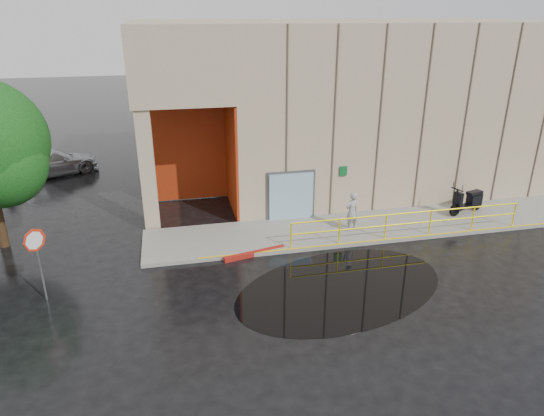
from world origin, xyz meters
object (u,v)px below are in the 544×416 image
at_px(person, 352,212).
at_px(car_c, 50,163).
at_px(scooter, 468,194).
at_px(red_curb, 255,254).
at_px(stop_sign, 36,249).

distance_m(person, car_c, 17.12).
relative_size(scooter, red_curb, 0.83).
bearing_deg(stop_sign, person, -11.57).
xyz_separation_m(scooter, car_c, (-19.04, 10.02, -0.29)).
distance_m(stop_sign, red_curb, 7.31).
distance_m(scooter, stop_sign, 17.09).
height_order(scooter, car_c, scooter).
xyz_separation_m(stop_sign, red_curb, (6.95, 1.51, -1.71)).
bearing_deg(car_c, red_curb, -168.51).
height_order(person, scooter, person).
distance_m(scooter, red_curb, 10.01).
height_order(person, car_c, person).
height_order(person, red_curb, person).
bearing_deg(person, red_curb, -5.61).
xyz_separation_m(scooter, stop_sign, (-16.76, -3.22, 0.79)).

